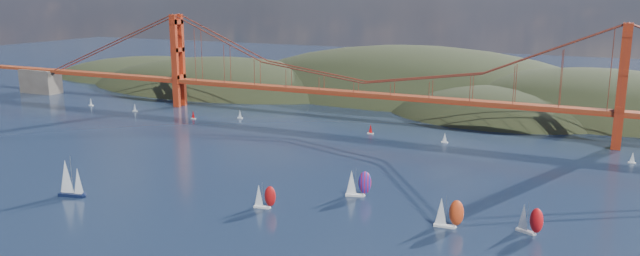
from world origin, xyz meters
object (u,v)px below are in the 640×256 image
at_px(sloop_navy, 70,179).
at_px(racer_1, 448,212).
at_px(racer_2, 530,219).
at_px(racer_rwb, 358,183).
at_px(racer_0, 264,196).

distance_m(sloop_navy, racer_1, 125.79).
bearing_deg(sloop_navy, racer_2, -1.12).
relative_size(sloop_navy, racer_2, 1.52).
bearing_deg(racer_rwb, racer_0, -149.95).
bearing_deg(racer_1, racer_rwb, 151.78).
height_order(racer_0, racer_2, racer_2).
relative_size(racer_2, racer_rwb, 0.93).
xyz_separation_m(racer_0, racer_1, (57.40, 8.91, 0.62)).
distance_m(sloop_navy, racer_2, 148.64).
relative_size(racer_0, racer_2, 0.92).
distance_m(racer_0, racer_1, 58.09).
bearing_deg(racer_1, racer_2, 9.09).
distance_m(sloop_navy, racer_0, 67.93).
bearing_deg(racer_rwb, racer_2, -26.53).
bearing_deg(racer_1, racer_0, -175.87).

